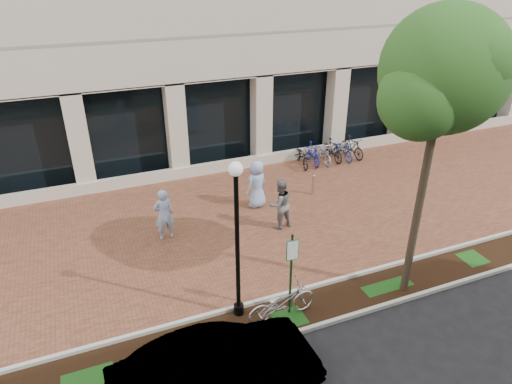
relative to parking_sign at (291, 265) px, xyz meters
name	(u,v)px	position (x,y,z in m)	size (l,w,h in m)	color
ground	(262,216)	(1.35, 5.19, -1.63)	(120.00, 120.00, 0.00)	black
brick_plaza	(262,216)	(1.35, 5.19, -1.62)	(40.00, 9.00, 0.01)	brown
planting_strip	(332,302)	(1.35, -0.06, -1.62)	(40.00, 1.50, 0.01)	black
curb_plaza_side	(320,285)	(1.35, 0.69, -1.57)	(40.00, 0.12, 0.12)	beige
curb_street_side	(347,317)	(1.35, -0.81, -1.57)	(40.00, 0.12, 0.12)	beige
parking_sign	(291,265)	(0.00, 0.00, 0.00)	(0.34, 0.07, 2.58)	#14391A
lamppost	(237,235)	(-1.31, 0.51, 0.96)	(0.36, 0.36, 4.59)	black
street_tree	(444,78)	(3.67, -0.32, 4.64)	(3.68, 3.06, 8.00)	#463928
locked_bicycle	(282,302)	(-0.28, -0.09, -1.09)	(0.71, 2.03, 1.06)	silver
pedestrian_left	(164,215)	(-2.36, 5.07, -0.68)	(0.69, 0.45, 1.90)	#94B2DC
pedestrian_mid	(280,204)	(1.64, 4.26, -0.68)	(0.92, 0.72, 1.90)	slate
pedestrian_right	(257,184)	(1.48, 6.02, -0.66)	(0.95, 0.62, 1.94)	#9AB9E6
bollard	(313,184)	(4.01, 6.08, -1.16)	(0.12, 0.12, 0.92)	#B1B2B6
bike_rack_cluster	(327,152)	(6.31, 8.91, -1.13)	(3.53, 1.86, 1.04)	black
sedan_near_curb	(217,372)	(-2.66, -1.83, -0.86)	(1.61, 4.63, 1.53)	silver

